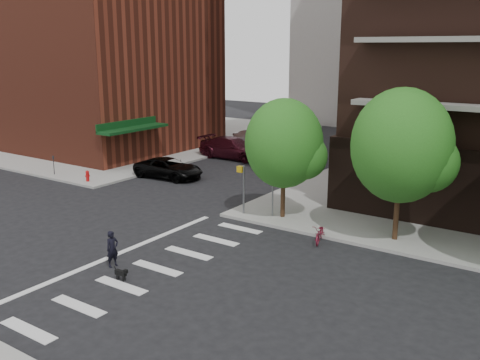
{
  "coord_description": "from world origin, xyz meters",
  "views": [
    {
      "loc": [
        17.3,
        -14.88,
        8.8
      ],
      "look_at": [
        3.0,
        6.0,
        2.5
      ],
      "focal_mm": 40.0,
      "sensor_mm": 36.0,
      "label": 1
    }
  ],
  "objects_px": {
    "fire_hydrant": "(87,175)",
    "parked_car_maroon": "(233,148)",
    "parked_car_black": "(169,168)",
    "parked_car_silver": "(260,138)",
    "scooter": "(320,233)",
    "dog_walker": "(112,249)"
  },
  "relations": [
    {
      "from": "fire_hydrant",
      "to": "parked_car_maroon",
      "type": "bearing_deg",
      "value": 74.79
    },
    {
      "from": "parked_car_maroon",
      "to": "scooter",
      "type": "relative_size",
      "value": 3.54
    },
    {
      "from": "parked_car_silver",
      "to": "scooter",
      "type": "bearing_deg",
      "value": -139.17
    },
    {
      "from": "parked_car_black",
      "to": "parked_car_silver",
      "type": "height_order",
      "value": "parked_car_silver"
    },
    {
      "from": "fire_hydrant",
      "to": "scooter",
      "type": "xyz_separation_m",
      "value": [
        17.65,
        -1.3,
        -0.11
      ]
    },
    {
      "from": "scooter",
      "to": "parked_car_black",
      "type": "bearing_deg",
      "value": 142.73
    },
    {
      "from": "parked_car_maroon",
      "to": "dog_walker",
      "type": "xyz_separation_m",
      "value": [
        8.54,
        -20.8,
        -0.1
      ]
    },
    {
      "from": "fire_hydrant",
      "to": "parked_car_silver",
      "type": "distance_m",
      "value": 17.85
    },
    {
      "from": "fire_hydrant",
      "to": "dog_walker",
      "type": "xyz_separation_m",
      "value": [
        11.84,
        -8.66,
        0.21
      ]
    },
    {
      "from": "parked_car_maroon",
      "to": "scooter",
      "type": "distance_m",
      "value": 19.67
    },
    {
      "from": "fire_hydrant",
      "to": "scooter",
      "type": "relative_size",
      "value": 0.44
    },
    {
      "from": "fire_hydrant",
      "to": "dog_walker",
      "type": "relative_size",
      "value": 0.48
    },
    {
      "from": "parked_car_silver",
      "to": "scooter",
      "type": "relative_size",
      "value": 2.92
    },
    {
      "from": "fire_hydrant",
      "to": "parked_car_silver",
      "type": "xyz_separation_m",
      "value": [
        2.3,
        17.7,
        0.26
      ]
    },
    {
      "from": "parked_car_maroon",
      "to": "dog_walker",
      "type": "distance_m",
      "value": 22.49
    },
    {
      "from": "fire_hydrant",
      "to": "dog_walker",
      "type": "distance_m",
      "value": 14.68
    },
    {
      "from": "scooter",
      "to": "dog_walker",
      "type": "relative_size",
      "value": 1.1
    },
    {
      "from": "parked_car_silver",
      "to": "dog_walker",
      "type": "bearing_deg",
      "value": -158.2
    },
    {
      "from": "fire_hydrant",
      "to": "parked_car_maroon",
      "type": "relative_size",
      "value": 0.12
    },
    {
      "from": "parked_car_black",
      "to": "dog_walker",
      "type": "xyz_separation_m",
      "value": [
        8.44,
        -12.86,
        0.08
      ]
    },
    {
      "from": "parked_car_black",
      "to": "dog_walker",
      "type": "relative_size",
      "value": 3.24
    },
    {
      "from": "parked_car_silver",
      "to": "scooter",
      "type": "height_order",
      "value": "parked_car_silver"
    }
  ]
}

